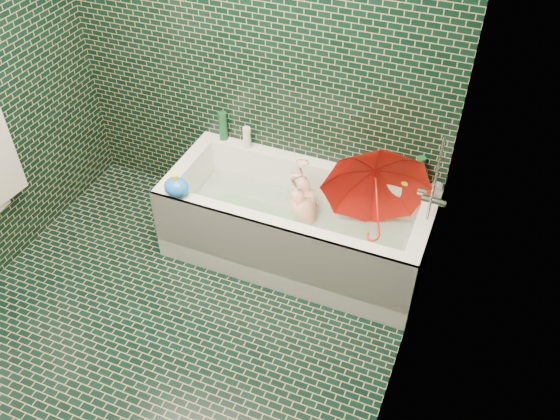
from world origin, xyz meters
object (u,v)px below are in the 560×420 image
at_px(child, 307,218).
at_px(umbrella, 377,202).
at_px(bathtub, 295,232).
at_px(bath_toy, 176,187).
at_px(rubber_duck, 408,181).

relative_size(child, umbrella, 1.22).
bearing_deg(bathtub, child, 38.82).
distance_m(bathtub, bath_toy, 0.85).
relative_size(bathtub, bath_toy, 8.71).
relative_size(umbrella, bath_toy, 3.32).
distance_m(umbrella, rubber_duck, 0.32).
distance_m(child, rubber_duck, 0.69).
relative_size(bathtub, umbrella, 2.63).
relative_size(umbrella, rubber_duck, 5.40).
xyz_separation_m(child, umbrella, (0.44, -0.02, 0.30)).
bearing_deg(child, bath_toy, -62.70).
bearing_deg(bathtub, umbrella, 3.51).
distance_m(bathtub, child, 0.13).
bearing_deg(child, umbrella, 88.43).
bearing_deg(bathtub, bath_toy, -155.02).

